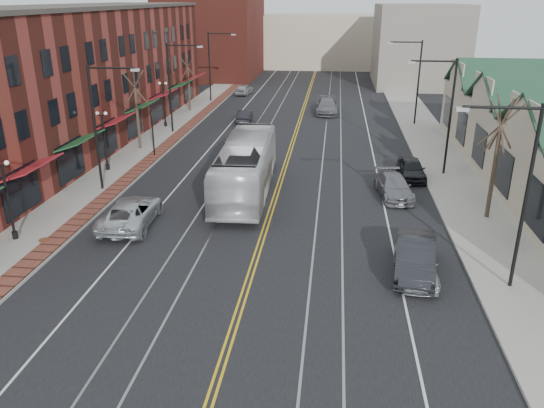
% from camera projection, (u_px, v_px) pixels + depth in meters
% --- Properties ---
extents(ground, '(160.00, 160.00, 0.00)m').
position_uv_depth(ground, '(225.00, 354.00, 19.01)').
color(ground, black).
rests_on(ground, ground).
extents(sidewalk_left, '(4.00, 120.00, 0.15)m').
position_uv_depth(sidewalk_left, '(119.00, 171.00, 38.79)').
color(sidewalk_left, gray).
rests_on(sidewalk_left, ground).
extents(sidewalk_right, '(4.00, 120.00, 0.15)m').
position_uv_depth(sidewalk_right, '(456.00, 183.00, 36.16)').
color(sidewalk_right, gray).
rests_on(sidewalk_right, ground).
extents(building_left, '(10.00, 50.00, 11.00)m').
position_uv_depth(building_left, '(63.00, 80.00, 44.05)').
color(building_left, maroon).
rests_on(building_left, ground).
extents(backdrop_left, '(14.00, 18.00, 14.00)m').
position_uv_depth(backdrop_left, '(212.00, 31.00, 82.92)').
color(backdrop_left, maroon).
rests_on(backdrop_left, ground).
extents(backdrop_mid, '(22.00, 14.00, 9.00)m').
position_uv_depth(backdrop_mid, '(318.00, 41.00, 95.95)').
color(backdrop_mid, '#B9A98E').
rests_on(backdrop_mid, ground).
extents(backdrop_right, '(12.00, 16.00, 11.00)m').
position_uv_depth(backdrop_right, '(418.00, 45.00, 75.45)').
color(backdrop_right, slate).
rests_on(backdrop_right, ground).
extents(streetlight_l_1, '(3.33, 0.25, 8.00)m').
position_uv_depth(streetlight_l_1, '(100.00, 115.00, 33.18)').
color(streetlight_l_1, black).
rests_on(streetlight_l_1, sidewalk_left).
extents(streetlight_l_2, '(3.33, 0.25, 8.00)m').
position_uv_depth(streetlight_l_2, '(174.00, 79.00, 47.97)').
color(streetlight_l_2, black).
rests_on(streetlight_l_2, sidewalk_left).
extents(streetlight_l_3, '(3.33, 0.25, 8.00)m').
position_uv_depth(streetlight_l_3, '(213.00, 59.00, 62.76)').
color(streetlight_l_3, black).
rests_on(streetlight_l_3, sidewalk_left).
extents(streetlight_r_0, '(3.33, 0.25, 8.00)m').
position_uv_depth(streetlight_r_0, '(518.00, 180.00, 21.52)').
color(streetlight_r_0, black).
rests_on(streetlight_r_0, sidewalk_right).
extents(streetlight_r_1, '(3.33, 0.25, 8.00)m').
position_uv_depth(streetlight_r_1, '(445.00, 105.00, 36.31)').
color(streetlight_r_1, black).
rests_on(streetlight_r_1, sidewalk_right).
extents(streetlight_r_2, '(3.33, 0.25, 8.00)m').
position_uv_depth(streetlight_r_2, '(414.00, 74.00, 51.10)').
color(streetlight_r_2, black).
rests_on(streetlight_r_2, sidewalk_right).
extents(lamppost_l_1, '(0.84, 0.28, 4.27)m').
position_uv_depth(lamppost_l_1, '(9.00, 202.00, 27.01)').
color(lamppost_l_1, black).
rests_on(lamppost_l_1, sidewalk_left).
extents(lamppost_l_2, '(0.84, 0.28, 4.27)m').
position_uv_depth(lamppost_l_2, '(105.00, 142.00, 38.10)').
color(lamppost_l_2, black).
rests_on(lamppost_l_2, sidewalk_left).
extents(lamppost_l_3, '(0.84, 0.28, 4.27)m').
position_uv_depth(lamppost_l_3, '(164.00, 105.00, 51.04)').
color(lamppost_l_3, black).
rests_on(lamppost_l_3, sidewalk_left).
extents(tree_left_near, '(1.78, 1.37, 6.48)m').
position_uv_depth(tree_left_near, '(137.00, 108.00, 43.14)').
color(tree_left_near, '#382B21').
rests_on(tree_left_near, sidewalk_left).
extents(tree_left_far, '(1.66, 1.28, 6.02)m').
position_uv_depth(tree_left_far, '(189.00, 82.00, 58.01)').
color(tree_left_far, '#382B21').
rests_on(tree_left_far, sidewalk_left).
extents(tree_right_mid, '(1.90, 1.46, 6.93)m').
position_uv_depth(tree_right_mid, '(496.00, 156.00, 29.22)').
color(tree_right_mid, '#382B21').
rests_on(tree_right_mid, sidewalk_right).
extents(manhole_far, '(0.60, 0.60, 0.02)m').
position_uv_depth(manhole_far, '(44.00, 240.00, 27.58)').
color(manhole_far, '#592D19').
rests_on(manhole_far, sidewalk_left).
extents(traffic_signal, '(0.18, 0.15, 3.80)m').
position_uv_depth(traffic_signal, '(152.00, 128.00, 41.50)').
color(traffic_signal, black).
rests_on(traffic_signal, sidewalk_left).
extents(transit_bus, '(3.40, 12.63, 3.49)m').
position_uv_depth(transit_bus, '(246.00, 167.00, 34.16)').
color(transit_bus, silver).
rests_on(transit_bus, ground).
extents(parked_suv, '(2.88, 5.67, 1.54)m').
position_uv_depth(parked_suv, '(131.00, 212.00, 29.49)').
color(parked_suv, silver).
rests_on(parked_suv, ground).
extents(parked_car_a, '(1.71, 4.24, 1.44)m').
position_uv_depth(parked_car_a, '(416.00, 263.00, 24.02)').
color(parked_car_a, '#B1B6B9').
rests_on(parked_car_a, ground).
extents(parked_car_b, '(2.36, 5.15, 1.64)m').
position_uv_depth(parked_car_b, '(415.00, 257.00, 24.35)').
color(parked_car_b, black).
rests_on(parked_car_b, ground).
extents(parked_car_c, '(2.46, 4.87, 1.36)m').
position_uv_depth(parked_car_c, '(394.00, 187.00, 33.77)').
color(parked_car_c, slate).
rests_on(parked_car_c, ground).
extents(parked_car_d, '(1.83, 4.21, 1.41)m').
position_uv_depth(parked_car_d, '(411.00, 169.00, 37.18)').
color(parked_car_d, black).
rests_on(parked_car_d, ground).
extents(distant_car_left, '(1.53, 3.93, 1.27)m').
position_uv_depth(distant_car_left, '(245.00, 116.00, 53.71)').
color(distant_car_left, black).
rests_on(distant_car_left, ground).
extents(distant_car_right, '(2.33, 5.55, 1.60)m').
position_uv_depth(distant_car_right, '(327.00, 106.00, 57.87)').
color(distant_car_right, slate).
rests_on(distant_car_right, ground).
extents(distant_car_far, '(2.09, 4.24, 1.39)m').
position_uv_depth(distant_car_far, '(244.00, 89.00, 69.09)').
color(distant_car_far, '#A2A4A9').
rests_on(distant_car_far, ground).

